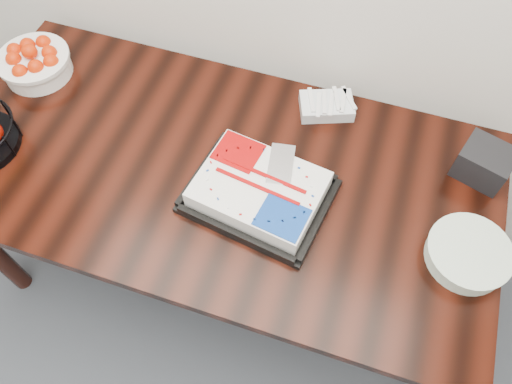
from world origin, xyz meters
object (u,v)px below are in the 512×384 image
(tangerine_bowl, at_px, (33,59))
(cake_tray, at_px, (259,191))
(table, at_px, (218,183))
(plate_stack, at_px, (468,254))
(napkin_box, at_px, (484,163))

(tangerine_bowl, bearing_deg, cake_tray, -15.12)
(table, distance_m, plate_stack, 0.80)
(table, xyz_separation_m, tangerine_bowl, (-0.76, 0.19, 0.16))
(tangerine_bowl, relative_size, plate_stack, 1.06)
(tangerine_bowl, distance_m, napkin_box, 1.57)
(tangerine_bowl, relative_size, napkin_box, 1.67)
(cake_tray, bearing_deg, napkin_box, 26.13)
(plate_stack, bearing_deg, cake_tray, 179.40)
(cake_tray, relative_size, tangerine_bowl, 1.82)
(table, xyz_separation_m, napkin_box, (0.80, 0.25, 0.14))
(table, height_order, tangerine_bowl, tangerine_bowl)
(table, height_order, napkin_box, napkin_box)
(tangerine_bowl, xyz_separation_m, napkin_box, (1.56, 0.06, -0.02))
(table, relative_size, cake_tray, 3.87)
(tangerine_bowl, bearing_deg, table, -14.11)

